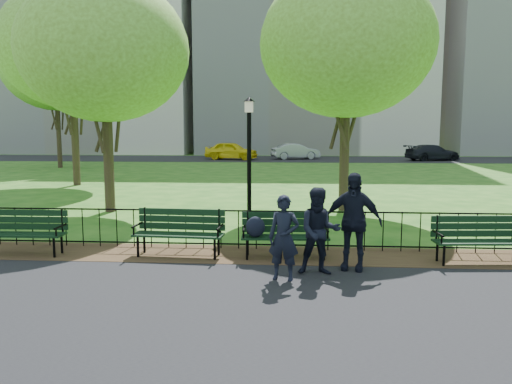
# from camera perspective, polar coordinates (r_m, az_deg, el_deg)

# --- Properties ---
(ground) EXTENTS (120.00, 120.00, 0.00)m
(ground) POSITION_cam_1_polar(r_m,az_deg,el_deg) (9.34, 5.36, -9.62)
(ground) COLOR #215717
(asphalt_path) EXTENTS (60.00, 9.20, 0.01)m
(asphalt_path) POSITION_cam_1_polar(r_m,az_deg,el_deg) (6.17, 6.09, -18.81)
(asphalt_path) COLOR black
(asphalt_path) RESTS_ON ground
(dirt_strip) EXTENTS (60.00, 1.60, 0.01)m
(dirt_strip) POSITION_cam_1_polar(r_m,az_deg,el_deg) (10.78, 5.19, -7.23)
(dirt_strip) COLOR #341F15
(dirt_strip) RESTS_ON ground
(far_street) EXTENTS (70.00, 9.00, 0.01)m
(far_street) POSITION_cam_1_polar(r_m,az_deg,el_deg) (44.02, 4.37, 3.78)
(far_street) COLOR black
(far_street) RESTS_ON ground
(iron_fence) EXTENTS (24.06, 0.06, 1.00)m
(iron_fence) POSITION_cam_1_polar(r_m,az_deg,el_deg) (11.16, 5.17, -4.17)
(iron_fence) COLOR black
(iron_fence) RESTS_ON ground
(apartment_west) EXTENTS (22.00, 15.00, 26.00)m
(apartment_west) POSITION_cam_1_polar(r_m,az_deg,el_deg) (61.82, -17.35, 16.59)
(apartment_west) COLOR white
(apartment_west) RESTS_ON ground
(apartment_mid) EXTENTS (24.00, 15.00, 30.00)m
(apartment_mid) POSITION_cam_1_polar(r_m,az_deg,el_deg) (58.29, 6.55, 19.45)
(apartment_mid) COLOR silver
(apartment_mid) RESTS_ON ground
(park_bench_main) EXTENTS (1.85, 0.66, 1.03)m
(park_bench_main) POSITION_cam_1_polar(r_m,az_deg,el_deg) (10.43, 2.01, -4.21)
(park_bench_main) COLOR black
(park_bench_main) RESTS_ON ground
(park_bench_left_a) EXTENTS (1.94, 0.71, 1.08)m
(park_bench_left_a) POSITION_cam_1_polar(r_m,az_deg,el_deg) (10.77, -8.71, -4.00)
(park_bench_left_a) COLOR black
(park_bench_left_a) RESTS_ON ground
(park_bench_left_b) EXTENTS (1.84, 0.60, 1.04)m
(park_bench_left_b) POSITION_cam_1_polar(r_m,az_deg,el_deg) (11.88, -25.04, -3.67)
(park_bench_left_b) COLOR black
(park_bench_left_b) RESTS_ON ground
(park_bench_right_a) EXTENTS (1.85, 0.70, 1.03)m
(park_bench_right_a) POSITION_cam_1_polar(r_m,az_deg,el_deg) (11.04, 24.05, -4.45)
(park_bench_right_a) COLOR black
(park_bench_right_a) RESTS_ON ground
(lamppost) EXTENTS (0.32, 0.32, 3.55)m
(lamppost) POSITION_cam_1_polar(r_m,az_deg,el_deg) (13.71, -0.79, 4.04)
(lamppost) COLOR black
(lamppost) RESTS_ON ground
(tree_near_w) EXTENTS (5.32, 5.32, 7.42)m
(tree_near_w) POSITION_cam_1_polar(r_m,az_deg,el_deg) (16.99, -16.94, 15.24)
(tree_near_w) COLOR #2D2116
(tree_near_w) RESTS_ON ground
(tree_near_e) EXTENTS (5.57, 5.57, 7.77)m
(tree_near_e) POSITION_cam_1_polar(r_m,az_deg,el_deg) (16.84, 10.34, 16.35)
(tree_near_e) COLOR #2D2116
(tree_near_e) RESTS_ON ground
(tree_mid_w) EXTENTS (6.60, 6.60, 9.20)m
(tree_mid_w) POSITION_cam_1_polar(r_m,az_deg,el_deg) (25.49, -20.39, 15.16)
(tree_mid_w) COLOR #2D2116
(tree_mid_w) RESTS_ON ground
(tree_far_w) EXTENTS (7.14, 7.14, 9.94)m
(tree_far_w) POSITION_cam_1_polar(r_m,az_deg,el_deg) (37.05, -21.96, 13.31)
(tree_far_w) COLOR #2D2116
(tree_far_w) RESTS_ON ground
(person_left) EXTENTS (0.62, 0.47, 1.53)m
(person_left) POSITION_cam_1_polar(r_m,az_deg,el_deg) (8.93, 3.21, -5.23)
(person_left) COLOR black
(person_left) RESTS_ON asphalt_path
(person_mid) EXTENTS (0.81, 0.46, 1.63)m
(person_mid) POSITION_cam_1_polar(r_m,az_deg,el_deg) (9.31, 7.26, -4.46)
(person_mid) COLOR black
(person_mid) RESTS_ON asphalt_path
(person_right) EXTENTS (1.18, 0.71, 1.88)m
(person_right) POSITION_cam_1_polar(r_m,az_deg,el_deg) (9.71, 10.99, -3.30)
(person_right) COLOR black
(person_right) RESTS_ON asphalt_path
(taxi) EXTENTS (4.78, 2.69, 1.54)m
(taxi) POSITION_cam_1_polar(r_m,az_deg,el_deg) (42.97, -2.83, 4.74)
(taxi) COLOR yellow
(taxi) RESTS_ON far_street
(sedan_silver) EXTENTS (4.38, 2.62, 1.36)m
(sedan_silver) POSITION_cam_1_polar(r_m,az_deg,el_deg) (43.61, 4.53, 4.65)
(sedan_silver) COLOR #929498
(sedan_silver) RESTS_ON far_street
(sedan_dark) EXTENTS (4.92, 3.08, 1.33)m
(sedan_dark) POSITION_cam_1_polar(r_m,az_deg,el_deg) (44.27, 19.53, 4.27)
(sedan_dark) COLOR black
(sedan_dark) RESTS_ON far_street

